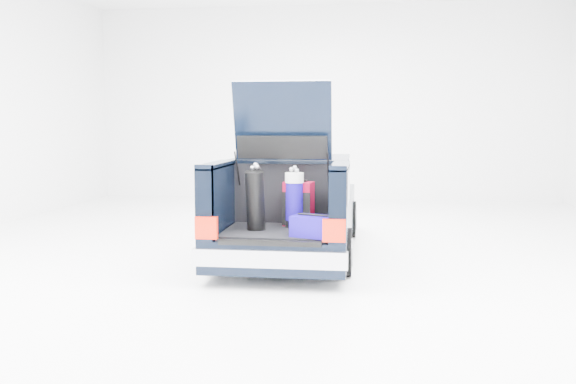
# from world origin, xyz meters

# --- Properties ---
(ground) EXTENTS (14.00, 14.00, 0.00)m
(ground) POSITION_xyz_m (0.00, 0.00, 0.00)
(ground) COLOR white
(ground) RESTS_ON ground
(car) EXTENTS (1.87, 4.65, 2.47)m
(car) POSITION_xyz_m (-0.00, 0.11, 0.67)
(car) COLOR black
(car) RESTS_ON ground
(red_suitcase) EXTENTS (0.40, 0.31, 0.61)m
(red_suitcase) POSITION_xyz_m (0.22, -1.14, 0.89)
(red_suitcase) COLOR maroon
(red_suitcase) RESTS_ON car
(black_golf_bag) EXTENTS (0.24, 0.34, 0.84)m
(black_golf_bag) POSITION_xyz_m (-0.27, -1.57, 0.98)
(black_golf_bag) COLOR black
(black_golf_bag) RESTS_ON car
(blue_golf_bag) EXTENTS (0.27, 0.27, 0.80)m
(blue_golf_bag) POSITION_xyz_m (0.18, -1.26, 0.96)
(blue_golf_bag) COLOR black
(blue_golf_bag) RESTS_ON car
(blue_duffel) EXTENTS (0.59, 0.49, 0.27)m
(blue_duffel) POSITION_xyz_m (0.50, -1.90, 0.72)
(blue_duffel) COLOR #13057B
(blue_duffel) RESTS_ON car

